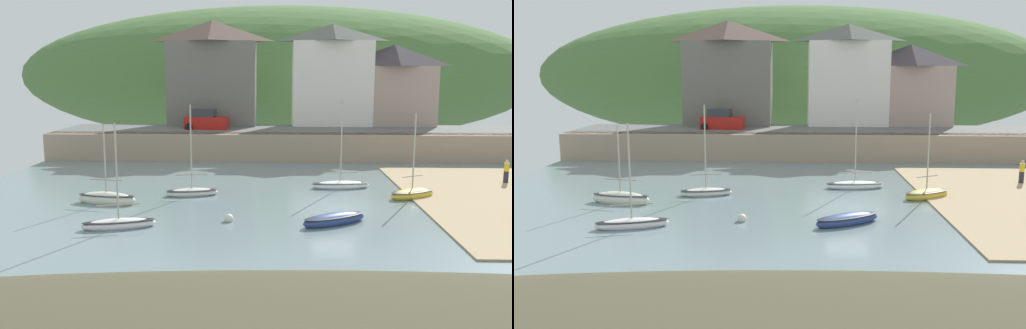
# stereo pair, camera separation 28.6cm
# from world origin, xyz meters

# --- Properties ---
(ground) EXTENTS (48.00, 41.00, 0.61)m
(ground) POSITION_xyz_m (1.40, -9.56, 0.16)
(ground) COLOR slate
(quay_seawall) EXTENTS (48.00, 9.40, 2.40)m
(quay_seawall) POSITION_xyz_m (0.00, 17.50, 1.36)
(quay_seawall) COLOR tan
(quay_seawall) RESTS_ON ground
(hillside_backdrop) EXTENTS (80.00, 44.00, 20.72)m
(hillside_backdrop) POSITION_xyz_m (-2.84, 55.20, 7.25)
(hillside_backdrop) COLOR #486E38
(hillside_backdrop) RESTS_ON ground
(waterfront_building_left) EXTENTS (9.15, 5.20, 10.60)m
(waterfront_building_left) POSITION_xyz_m (-9.94, 25.20, 7.78)
(waterfront_building_left) COLOR slate
(waterfront_building_left) RESTS_ON ground
(waterfront_building_centre) EXTENTS (8.26, 4.47, 10.20)m
(waterfront_building_centre) POSITION_xyz_m (2.27, 25.20, 7.58)
(waterfront_building_centre) COLOR silver
(waterfront_building_centre) RESTS_ON ground
(waterfront_building_right) EXTENTS (8.45, 4.30, 8.14)m
(waterfront_building_right) POSITION_xyz_m (8.56, 25.20, 6.56)
(waterfront_building_right) COLOR tan
(waterfront_building_right) RESTS_ON ground
(sailboat_far_left) EXTENTS (3.84, 1.97, 5.49)m
(sailboat_far_left) POSITION_xyz_m (-11.39, -4.66, 0.25)
(sailboat_far_left) COLOR white
(sailboat_far_left) RESTS_ON ground
(rowboat_small_beached) EXTENTS (3.46, 2.64, 5.48)m
(rowboat_small_beached) POSITION_xyz_m (5.17, 2.60, 0.27)
(rowboat_small_beached) COLOR gold
(rowboat_small_beached) RESTS_ON ground
(sailboat_white_hull) EXTENTS (4.10, 1.67, 6.20)m
(sailboat_white_hull) POSITION_xyz_m (0.99, 5.37, 0.24)
(sailboat_white_hull) COLOR white
(sailboat_white_hull) RESTS_ON ground
(sailboat_nearest_shore) EXTENTS (3.84, 2.87, 0.77)m
(sailboat_nearest_shore) POSITION_xyz_m (-0.36, -3.51, 0.24)
(sailboat_nearest_shore) COLOR navy
(sailboat_nearest_shore) RESTS_ON ground
(sailboat_tall_mast) EXTENTS (3.84, 1.66, 5.01)m
(sailboat_tall_mast) POSITION_xyz_m (-13.61, 0.46, 0.31)
(sailboat_tall_mast) COLOR silver
(sailboat_tall_mast) RESTS_ON ground
(dinghy_open_wooden) EXTENTS (3.51, 1.82, 5.95)m
(dinghy_open_wooden) POSITION_xyz_m (-8.80, 2.78, 0.25)
(dinghy_open_wooden) COLOR silver
(dinghy_open_wooden) RESTS_ON ground
(parked_car_near_slipway) EXTENTS (4.27, 2.17, 1.95)m
(parked_car_near_slipway) POSITION_xyz_m (-10.09, 20.70, 3.20)
(parked_car_near_slipway) COLOR #AE1A13
(parked_car_near_slipway) RESTS_ON ground
(person_near_water) EXTENTS (0.34, 0.34, 1.62)m
(person_near_water) POSITION_xyz_m (12.85, 7.15, 0.98)
(person_near_water) COLOR #282833
(person_near_water) RESTS_ON ground
(mooring_buoy) EXTENTS (0.51, 0.51, 0.51)m
(mooring_buoy) POSITION_xyz_m (-5.91, -3.23, 0.15)
(mooring_buoy) COLOR silver
(mooring_buoy) RESTS_ON ground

